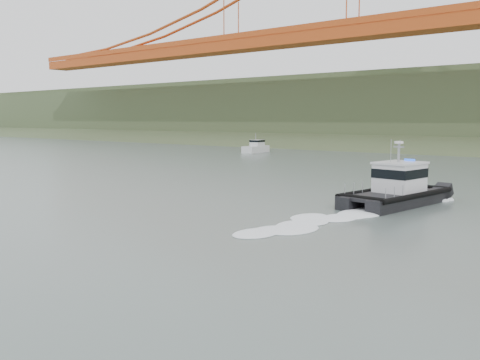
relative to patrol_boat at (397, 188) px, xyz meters
name	(u,v)px	position (x,y,z in m)	size (l,w,h in m)	color
ground	(173,241)	(-3.99, -18.00, -1.17)	(400.00, 400.00, 0.00)	#4C5B55
patrol_boat	(397,188)	(0.00, 0.00, 0.00)	(4.66, 9.95, 4.66)	black
motorboat	(256,148)	(-43.95, 40.34, -0.27)	(3.06, 6.75, 3.58)	silver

